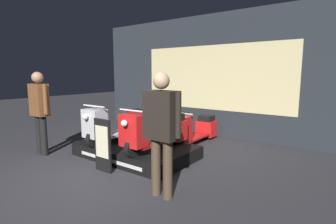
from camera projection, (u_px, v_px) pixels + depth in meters
The scene contains 10 objects.
ground_plane at pixel (97, 181), 4.11m from camera, with size 30.00×30.00×0.00m, color #2D2D33.
shop_wall_back at pixel (214, 76), 6.97m from camera, with size 7.71×0.09×3.20m.
display_platform at pixel (136, 150), 5.29m from camera, with size 2.30×1.42×0.25m.
scooter_display_left at pixel (118, 125), 5.54m from camera, with size 0.61×1.65×0.82m.
scooter_display_right at pixel (156, 131), 4.93m from camera, with size 0.61×1.65×0.82m.
scooter_backrow_0 at pixel (169, 125), 6.75m from camera, with size 0.61×1.65×0.82m.
scooter_backrow_1 at pixel (195, 129), 6.29m from camera, with size 0.61×1.65×0.82m.
person_left_browsing at pixel (40, 107), 5.30m from camera, with size 0.56×0.23×1.70m.
person_right_browsing at pixel (162, 125), 3.45m from camera, with size 0.61×0.25×1.68m.
price_sign_board at pixel (103, 145), 4.44m from camera, with size 0.38×0.04×0.91m.
Camera 1 is at (3.22, -2.47, 1.67)m, focal length 28.00 mm.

